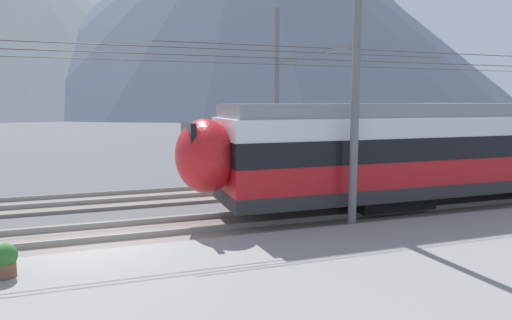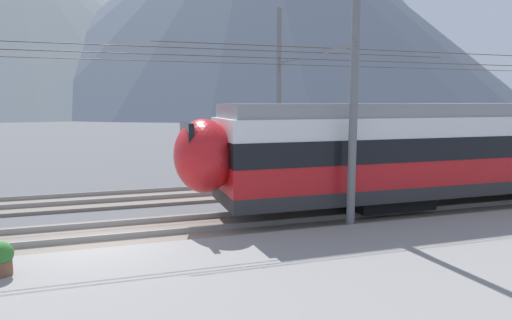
% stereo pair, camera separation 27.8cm
% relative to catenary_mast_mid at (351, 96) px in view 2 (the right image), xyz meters
% --- Properties ---
extents(ground_plane, '(400.00, 400.00, 0.00)m').
position_rel_catenary_mast_mid_xyz_m(ground_plane, '(-7.01, 0.34, -4.06)').
color(ground_plane, '#565659').
extents(track_near, '(120.00, 3.00, 0.28)m').
position_rel_catenary_mast_mid_xyz_m(track_near, '(-7.01, 1.75, -4.00)').
color(track_near, slate).
rests_on(track_near, ground).
extents(track_far, '(120.00, 3.00, 0.28)m').
position_rel_catenary_mast_mid_xyz_m(track_far, '(-7.01, 6.65, -4.00)').
color(track_far, slate).
rests_on(track_far, ground).
extents(catenary_mast_mid, '(45.99, 2.19, 7.85)m').
position_rel_catenary_mast_mid_xyz_m(catenary_mast_mid, '(0.00, 0.00, 0.00)').
color(catenary_mast_mid, slate).
rests_on(catenary_mast_mid, ground).
extents(catenary_mast_far_side, '(45.99, 2.44, 8.32)m').
position_rel_catenary_mast_mid_xyz_m(catenary_mast_far_side, '(1.07, 8.64, 0.24)').
color(catenary_mast_far_side, slate).
rests_on(catenary_mast_far_side, ground).
extents(potted_plant_platform_edge, '(0.50, 0.50, 0.71)m').
position_rel_catenary_mast_mid_xyz_m(potted_plant_platform_edge, '(-8.90, -1.55, -3.32)').
color(potted_plant_platform_edge, brown).
rests_on(potted_plant_platform_edge, platform_slab).
extents(mountain_left_ridge, '(189.81, 189.81, 65.05)m').
position_rel_catenary_mast_mid_xyz_m(mountain_left_ridge, '(-39.33, 178.72, 28.46)').
color(mountain_left_ridge, slate).
rests_on(mountain_left_ridge, ground).
extents(mountain_central_peak, '(204.77, 204.77, 89.42)m').
position_rel_catenary_mast_mid_xyz_m(mountain_central_peak, '(49.77, 166.04, 40.65)').
color(mountain_central_peak, '#515B6B').
rests_on(mountain_central_peak, ground).
extents(mountain_right_ridge, '(148.49, 148.49, 84.19)m').
position_rel_catenary_mast_mid_xyz_m(mountain_right_ridge, '(98.69, 187.42, 38.03)').
color(mountain_right_ridge, slate).
rests_on(mountain_right_ridge, ground).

